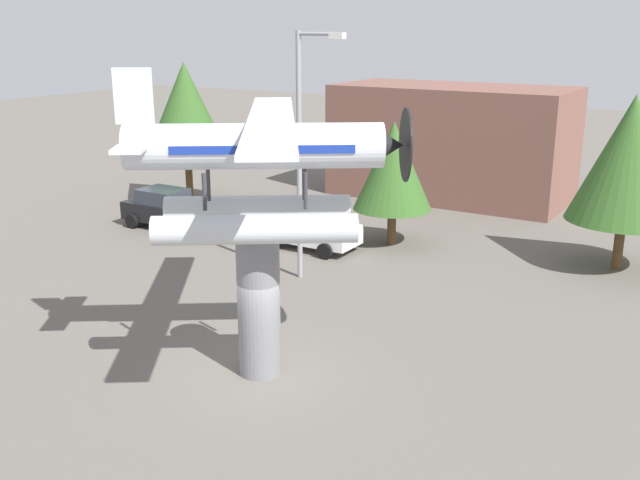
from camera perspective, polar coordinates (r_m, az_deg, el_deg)
name	(u,v)px	position (r m, az deg, el deg)	size (l,w,h in m)	color
ground_plane	(261,372)	(19.55, -4.68, -10.25)	(140.00, 140.00, 0.00)	#605B54
display_pedestal	(259,304)	(18.77, -4.81, -5.02)	(1.10, 1.10, 3.83)	slate
floatplane_monument	(261,166)	(17.78, -4.67, 5.81)	(7.11, 9.20, 4.00)	silver
car_near_black	(167,209)	(33.34, -11.90, 2.41)	(4.20, 2.02, 1.76)	black
car_mid_white	(307,227)	(29.66, -1.05, 1.03)	(4.20, 2.02, 1.76)	white
streetlight_primary	(304,142)	(25.15, -1.30, 7.71)	(1.84, 0.28, 8.60)	gray
storefront_building	(452,142)	(39.08, 10.29, 7.55)	(11.98, 5.87, 5.79)	brown
tree_west	(186,111)	(37.16, -10.47, 9.92)	(4.23, 4.23, 7.08)	brown
tree_east	(393,166)	(29.75, 5.76, 5.77)	(3.22, 3.22, 5.10)	brown
tree_center_back	(629,159)	(28.58, 23.03, 5.86)	(4.13, 4.13, 6.46)	brown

